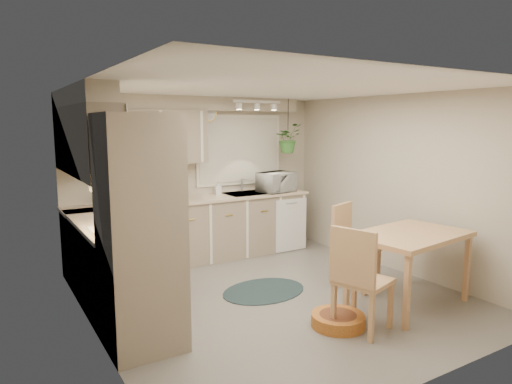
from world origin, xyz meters
TOP-DOWN VIEW (x-y plane):
  - floor at (0.00, 0.00)m, footprint 4.20×4.20m
  - ceiling at (0.00, 0.00)m, footprint 4.20×4.20m
  - wall_back at (0.00, 2.10)m, footprint 4.00×0.04m
  - wall_front at (0.00, -2.10)m, footprint 4.00×0.04m
  - wall_left at (-2.00, 0.00)m, footprint 0.04×4.20m
  - wall_right at (2.00, 0.00)m, footprint 0.04×4.20m
  - base_cab_left at (-1.70, 0.88)m, footprint 0.60×1.85m
  - base_cab_back at (-0.20, 1.80)m, footprint 3.60×0.60m
  - counter_left at (-1.69, 0.88)m, footprint 0.64×1.89m
  - counter_back at (-0.20, 1.79)m, footprint 3.64×0.64m
  - oven_stack at (-1.68, -0.38)m, footprint 0.65×0.65m
  - wall_oven_face at (-1.35, -0.38)m, footprint 0.02×0.56m
  - upper_cab_left at (-1.82, 1.00)m, footprint 0.35×2.00m
  - upper_cab_back at (-1.00, 1.93)m, footprint 2.00×0.35m
  - soffit_left at (-1.85, 1.00)m, footprint 0.30×2.00m
  - soffit_back at (-0.20, 1.95)m, footprint 3.60×0.30m
  - cooktop at (-1.68, 0.30)m, footprint 0.52×0.58m
  - range_hood at (-1.70, 0.30)m, footprint 0.40×0.60m
  - window_blinds at (0.70, 2.07)m, footprint 1.40×0.02m
  - window_frame at (0.70, 2.08)m, footprint 1.50×0.02m
  - sink at (0.70, 1.80)m, footprint 0.70×0.48m
  - dishwasher_front at (1.30, 1.49)m, footprint 0.58×0.02m
  - track_light_bar at (0.70, 1.55)m, footprint 0.80×0.04m
  - wall_clock at (0.15, 2.07)m, footprint 0.30×0.03m
  - dining_table at (1.16, -0.94)m, footprint 1.41×1.03m
  - chair_left at (0.27, -1.15)m, footprint 0.62×0.62m
  - chair_back at (1.04, -0.25)m, footprint 0.62×0.62m
  - braided_rug at (-0.01, 0.23)m, footprint 1.16×0.92m
  - pet_bed at (0.11, -0.98)m, footprint 0.68×0.68m
  - microwave at (1.15, 1.70)m, footprint 0.63×0.45m
  - soap_bottle at (0.24, 1.95)m, footprint 0.12×0.21m
  - hanging_plant at (1.37, 1.70)m, footprint 0.50×0.54m
  - coffee_maker at (-1.17, 1.80)m, footprint 0.20×0.23m
  - toaster at (-0.72, 1.82)m, footprint 0.31×0.22m
  - knife_block at (-0.42, 1.85)m, footprint 0.11×0.11m

SIDE VIEW (x-z plane):
  - floor at x=0.00m, z-range 0.00..0.00m
  - braided_rug at x=-0.01m, z-range 0.00..0.01m
  - pet_bed at x=0.11m, z-range 0.00..0.12m
  - dining_table at x=1.16m, z-range 0.00..0.82m
  - dishwasher_front at x=1.30m, z-range 0.01..0.84m
  - base_cab_left at x=-1.70m, z-range 0.00..0.90m
  - base_cab_back at x=-0.20m, z-range 0.00..0.90m
  - chair_back at x=1.04m, z-range 0.00..1.03m
  - chair_left at x=0.27m, z-range 0.00..1.05m
  - sink at x=0.70m, z-range 0.85..0.95m
  - counter_left at x=-1.69m, z-range 0.90..0.94m
  - counter_back at x=-0.20m, z-range 0.90..0.94m
  - cooktop at x=-1.68m, z-range 0.93..0.95m
  - soap_bottle at x=0.24m, z-range 0.94..1.03m
  - toaster at x=-0.72m, z-range 0.94..1.11m
  - oven_stack at x=-1.68m, z-range 0.00..2.10m
  - wall_oven_face at x=-1.35m, z-range 0.76..1.34m
  - knife_block at x=-0.42m, z-range 0.94..1.16m
  - coffee_maker at x=-1.17m, z-range 0.94..1.26m
  - microwave at x=1.15m, z-range 0.94..1.32m
  - wall_back at x=0.00m, z-range 0.00..2.40m
  - wall_front at x=0.00m, z-range 0.00..2.40m
  - wall_left at x=-2.00m, z-range 0.00..2.40m
  - wall_right at x=2.00m, z-range 0.00..2.40m
  - range_hood at x=-1.70m, z-range 1.33..1.47m
  - window_blinds at x=0.70m, z-range 1.10..2.10m
  - window_frame at x=0.70m, z-range 1.05..2.15m
  - hanging_plant at x=1.37m, z-range 1.55..1.91m
  - upper_cab_left at x=-1.82m, z-range 1.45..2.20m
  - upper_cab_back at x=-1.00m, z-range 1.45..2.20m
  - wall_clock at x=0.15m, z-range 2.03..2.33m
  - soffit_left at x=-1.85m, z-range 2.20..2.40m
  - soffit_back at x=-0.20m, z-range 2.20..2.40m
  - track_light_bar at x=0.70m, z-range 2.31..2.35m
  - ceiling at x=0.00m, z-range 2.40..2.40m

